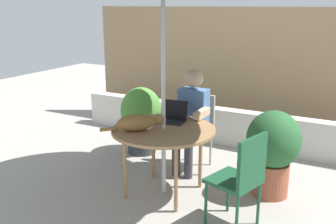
% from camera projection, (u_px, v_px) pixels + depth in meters
% --- Properties ---
extents(ground_plane, '(14.00, 14.00, 0.00)m').
position_uv_depth(ground_plane, '(164.00, 192.00, 4.16)').
color(ground_plane, gray).
extents(fence_back, '(5.08, 0.08, 1.94)m').
position_uv_depth(fence_back, '(238.00, 71.00, 5.97)').
color(fence_back, '#937756').
rests_on(fence_back, ground).
extents(planter_wall_low, '(4.57, 0.20, 0.52)m').
position_uv_depth(planter_wall_low, '(221.00, 126.00, 5.57)').
color(planter_wall_low, beige).
rests_on(planter_wall_low, ground).
extents(patio_table, '(1.08, 1.08, 0.73)m').
position_uv_depth(patio_table, '(164.00, 133.00, 3.97)').
color(patio_table, '#9E754C').
rests_on(patio_table, ground).
extents(chair_occupied, '(0.40, 0.40, 0.90)m').
position_uv_depth(chair_occupied, '(196.00, 125.00, 4.73)').
color(chair_occupied, '#B2A899').
rests_on(chair_occupied, ground).
extents(chair_empty, '(0.50, 0.50, 0.90)m').
position_uv_depth(chair_empty, '(242.00, 174.00, 3.35)').
color(chair_empty, '#194C2D').
rests_on(chair_empty, ground).
extents(person_seated, '(0.48, 0.48, 1.24)m').
position_uv_depth(person_seated, '(191.00, 115.00, 4.55)').
color(person_seated, '#4C72A5').
rests_on(person_seated, ground).
extents(laptop, '(0.32, 0.28, 0.21)m').
position_uv_depth(laptop, '(173.00, 115.00, 4.21)').
color(laptop, black).
rests_on(laptop, patio_table).
extents(cat, '(0.55, 0.43, 0.17)m').
position_uv_depth(cat, '(139.00, 123.00, 3.87)').
color(cat, olive).
rests_on(cat, patio_table).
extents(potted_plant_near_fence, '(0.56, 0.56, 0.91)m').
position_uv_depth(potted_plant_near_fence, '(141.00, 117.00, 5.16)').
color(potted_plant_near_fence, '#33383D').
rests_on(potted_plant_near_fence, ground).
extents(potted_plant_by_chair, '(0.56, 0.56, 0.93)m').
position_uv_depth(potted_plant_by_chair, '(273.00, 148.00, 3.97)').
color(potted_plant_by_chair, '#9E5138').
rests_on(potted_plant_by_chair, ground).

